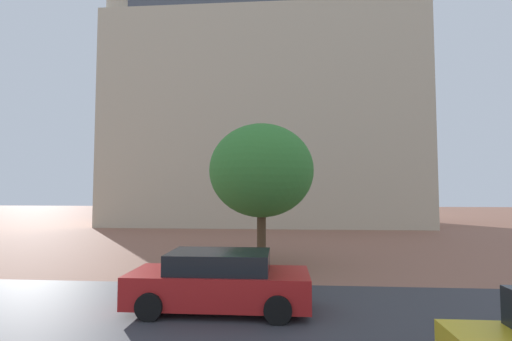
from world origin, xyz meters
TOP-DOWN VIEW (x-y plane):
  - ground_plane at (0.00, 10.00)m, footprint 120.00×120.00m
  - landmark_building at (-0.83, 33.17)m, footprint 27.55×10.80m
  - car_red at (-1.03, 9.11)m, footprint 4.49×1.92m
  - tree_curb_far at (-0.29, 14.62)m, footprint 4.27×4.27m

SIDE VIEW (x-z plane):
  - ground_plane at x=0.00m, z-range 0.00..0.00m
  - car_red at x=-1.03m, z-range -0.03..1.43m
  - tree_curb_far at x=-0.29m, z-range 0.95..6.70m
  - landmark_building at x=-0.83m, z-range -8.77..31.29m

